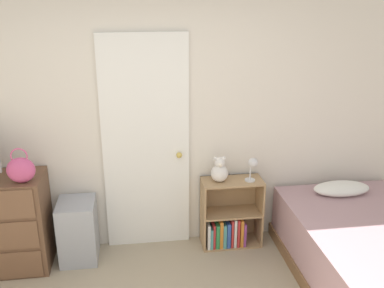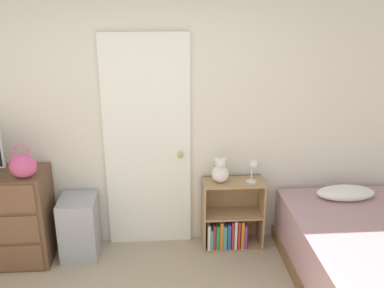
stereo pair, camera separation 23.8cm
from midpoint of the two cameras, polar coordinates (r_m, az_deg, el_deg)
name	(u,v)px [view 1 (the left image)]	position (r m, az deg, el deg)	size (l,w,h in m)	color
wall_back	(144,121)	(4.05, -8.12, 3.05)	(10.00, 0.06, 2.55)	silver
door_closed	(146,146)	(4.07, -7.81, -0.25)	(0.81, 0.09, 2.09)	white
handbag	(21,170)	(3.90, -23.50, -3.19)	(0.23, 0.14, 0.31)	#C64C7F
storage_bin	(78,231)	(4.27, -16.52, -11.04)	(0.34, 0.39, 0.59)	#999EA8
bookshelf	(228,221)	(4.35, 3.25, -10.25)	(0.59, 0.28, 0.70)	tan
teddy_bear	(219,171)	(4.08, 2.02, -3.60)	(0.17, 0.17, 0.25)	silver
desk_lamp	(252,165)	(4.09, 6.42, -2.87)	(0.11, 0.11, 0.24)	silver
bed	(373,255)	(4.06, 21.38, -13.68)	(1.25, 1.87, 0.66)	brown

